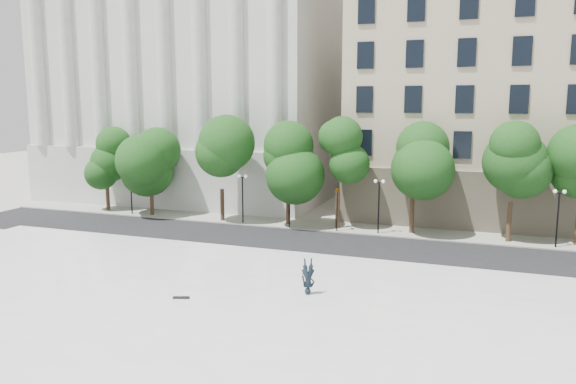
{
  "coord_description": "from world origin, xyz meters",
  "views": [
    {
      "loc": [
        13.95,
        -21.02,
        10.55
      ],
      "look_at": [
        2.88,
        10.0,
        5.21
      ],
      "focal_mm": 35.0,
      "sensor_mm": 36.0,
      "label": 1
    }
  ],
  "objects_px": {
    "traffic_light_west": "(289,184)",
    "person_lying": "(308,289)",
    "skateboard": "(181,298)",
    "traffic_light_east": "(337,187)"
  },
  "relations": [
    {
      "from": "traffic_light_west",
      "to": "person_lying",
      "type": "bearing_deg",
      "value": -67.18
    },
    {
      "from": "person_lying",
      "to": "skateboard",
      "type": "xyz_separation_m",
      "value": [
        -6.0,
        -2.84,
        -0.22
      ]
    },
    {
      "from": "traffic_light_west",
      "to": "traffic_light_east",
      "type": "height_order",
      "value": "traffic_light_west"
    },
    {
      "from": "person_lying",
      "to": "skateboard",
      "type": "relative_size",
      "value": 2.28
    },
    {
      "from": "skateboard",
      "to": "traffic_light_west",
      "type": "bearing_deg",
      "value": 73.13
    },
    {
      "from": "traffic_light_east",
      "to": "person_lying",
      "type": "bearing_deg",
      "value": -80.59
    },
    {
      "from": "traffic_light_east",
      "to": "person_lying",
      "type": "xyz_separation_m",
      "value": [
        2.67,
        -16.15,
        -3.03
      ]
    },
    {
      "from": "person_lying",
      "to": "skateboard",
      "type": "bearing_deg",
      "value": -175.51
    },
    {
      "from": "traffic_light_west",
      "to": "person_lying",
      "type": "xyz_separation_m",
      "value": [
        6.79,
        -16.15,
        -3.05
      ]
    },
    {
      "from": "traffic_light_west",
      "to": "person_lying",
      "type": "height_order",
      "value": "traffic_light_west"
    }
  ]
}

